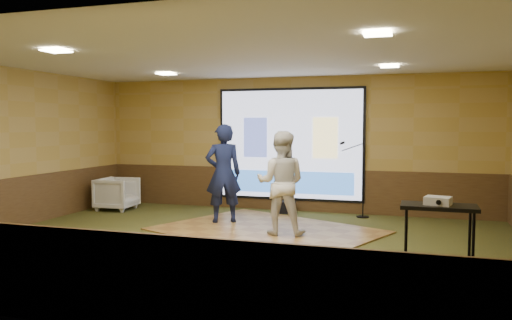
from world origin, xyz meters
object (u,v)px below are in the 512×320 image
(projector, at_px, (438,201))
(duffel_bag, at_px, (285,207))
(projector_screen, at_px, (290,145))
(av_table, at_px, (438,228))
(dance_floor, at_px, (267,230))
(player_right, at_px, (281,183))
(mic_stand, at_px, (360,194))
(player_left, at_px, (223,173))
(banquet_chair, at_px, (117,194))

(projector, distance_m, duffel_bag, 5.10)
(projector_screen, relative_size, av_table, 3.49)
(dance_floor, height_order, player_right, player_right)
(mic_stand, bearing_deg, player_right, -122.50)
(player_left, relative_size, player_right, 1.07)
(player_left, distance_m, av_table, 4.64)
(player_right, xyz_separation_m, banquet_chair, (-4.23, 1.47, -0.56))
(player_right, xyz_separation_m, mic_stand, (1.15, 2.19, -0.43))
(projector, height_order, duffel_bag, projector)
(duffel_bag, bearing_deg, projector_screen, 87.16)
(player_right, bearing_deg, mic_stand, -123.63)
(dance_floor, xyz_separation_m, mic_stand, (1.49, 1.93, 0.48))
(projector_screen, height_order, av_table, projector_screen)
(dance_floor, bearing_deg, projector_screen, 92.85)
(projector_screen, height_order, player_right, projector_screen)
(mic_stand, distance_m, banquet_chair, 5.43)
(duffel_bag, bearing_deg, projector, -54.16)
(player_right, distance_m, banquet_chair, 4.51)
(player_right, bearing_deg, duffel_bag, -83.82)
(dance_floor, relative_size, player_left, 1.93)
(banquet_chair, bearing_deg, player_left, -107.79)
(player_right, bearing_deg, player_left, -33.78)
(banquet_chair, height_order, duffel_bag, banquet_chair)
(player_left, bearing_deg, duffel_bag, -149.67)
(dance_floor, bearing_deg, projector, -37.33)
(projector_screen, relative_size, player_right, 1.84)
(av_table, bearing_deg, projector, -154.20)
(player_left, height_order, banquet_chair, player_left)
(player_left, bearing_deg, av_table, 117.30)
(av_table, relative_size, banquet_chair, 1.17)
(player_left, height_order, projector, player_left)
(dance_floor, height_order, av_table, av_table)
(av_table, xyz_separation_m, banquet_chair, (-6.72, 3.35, -0.29))
(banquet_chair, bearing_deg, duffel_bag, -82.39)
(av_table, distance_m, banquet_chair, 7.51)
(player_right, distance_m, projector, 3.11)
(mic_stand, bearing_deg, player_left, -154.23)
(av_table, distance_m, mic_stand, 4.28)
(projector, relative_size, duffel_bag, 0.72)
(av_table, relative_size, mic_stand, 0.60)
(dance_floor, xyz_separation_m, av_table, (2.82, -2.14, 0.65))
(dance_floor, bearing_deg, av_table, -37.12)
(dance_floor, relative_size, banquet_chair, 4.57)
(projector, height_order, banquet_chair, projector)
(player_left, xyz_separation_m, duffel_bag, (0.88, 1.47, -0.86))
(duffel_bag, bearing_deg, av_table, -53.99)
(dance_floor, height_order, banquet_chair, banquet_chair)
(projector, xyz_separation_m, mic_stand, (-1.32, 4.07, -0.51))
(projector_screen, bearing_deg, player_right, -79.96)
(mic_stand, distance_m, duffel_bag, 1.66)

